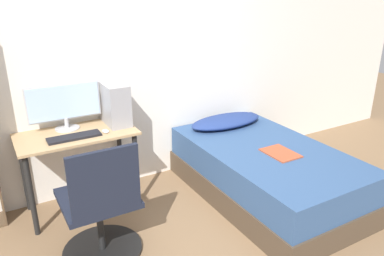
{
  "coord_description": "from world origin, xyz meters",
  "views": [
    {
      "loc": [
        -1.06,
        -1.99,
        1.91
      ],
      "look_at": [
        0.45,
        0.62,
        0.75
      ],
      "focal_mm": 35.0,
      "sensor_mm": 36.0,
      "label": 1
    }
  ],
  "objects_px": {
    "office_chair": "(101,215)",
    "bed": "(265,172)",
    "monitor": "(64,105)",
    "pc_tower": "(115,104)",
    "keyboard": "(74,137)"
  },
  "relations": [
    {
      "from": "monitor",
      "to": "bed",
      "type": "bearing_deg",
      "value": -26.8
    },
    {
      "from": "bed",
      "to": "pc_tower",
      "type": "bearing_deg",
      "value": 148.37
    },
    {
      "from": "office_chair",
      "to": "monitor",
      "type": "height_order",
      "value": "monitor"
    },
    {
      "from": "keyboard",
      "to": "pc_tower",
      "type": "xyz_separation_m",
      "value": [
        0.42,
        0.17,
        0.18
      ]
    },
    {
      "from": "keyboard",
      "to": "monitor",
      "type": "bearing_deg",
      "value": 90.18
    },
    {
      "from": "monitor",
      "to": "pc_tower",
      "type": "xyz_separation_m",
      "value": [
        0.42,
        -0.08,
        -0.04
      ]
    },
    {
      "from": "monitor",
      "to": "keyboard",
      "type": "distance_m",
      "value": 0.33
    },
    {
      "from": "office_chair",
      "to": "bed",
      "type": "relative_size",
      "value": 0.51
    },
    {
      "from": "office_chair",
      "to": "monitor",
      "type": "bearing_deg",
      "value": 89.77
    },
    {
      "from": "keyboard",
      "to": "pc_tower",
      "type": "relative_size",
      "value": 1.15
    },
    {
      "from": "bed",
      "to": "monitor",
      "type": "bearing_deg",
      "value": 153.2
    },
    {
      "from": "monitor",
      "to": "keyboard",
      "type": "bearing_deg",
      "value": -89.82
    },
    {
      "from": "pc_tower",
      "to": "keyboard",
      "type": "bearing_deg",
      "value": -158.15
    },
    {
      "from": "office_chair",
      "to": "bed",
      "type": "bearing_deg",
      "value": 2.97
    },
    {
      "from": "bed",
      "to": "monitor",
      "type": "distance_m",
      "value": 1.93
    }
  ]
}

